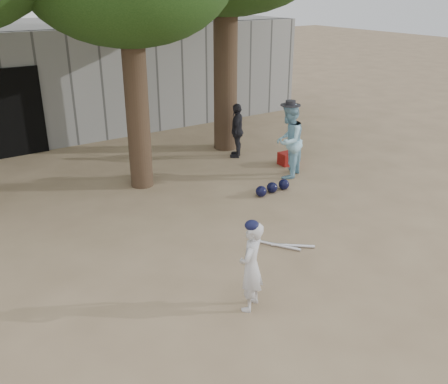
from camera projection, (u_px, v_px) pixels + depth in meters
ground at (228, 282)px, 7.38m from camera, size 70.00×70.00×0.00m
boy_player at (251, 267)px, 6.55m from camera, size 0.56×0.51×1.27m
spectator_blue at (289, 141)px, 11.07m from camera, size 1.02×0.96×1.67m
spectator_dark at (237, 130)px, 12.43m from camera, size 0.79×0.81×1.36m
red_bag at (288, 158)px, 12.08m from camera, size 0.44×0.35×0.30m
back_building at (31, 78)px, 14.70m from camera, size 16.00×5.24×3.00m
helmet_row at (272, 188)px, 10.45m from camera, size 0.87×0.27×0.23m
bat_pile at (286, 246)px, 8.33m from camera, size 0.69×0.69×0.06m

